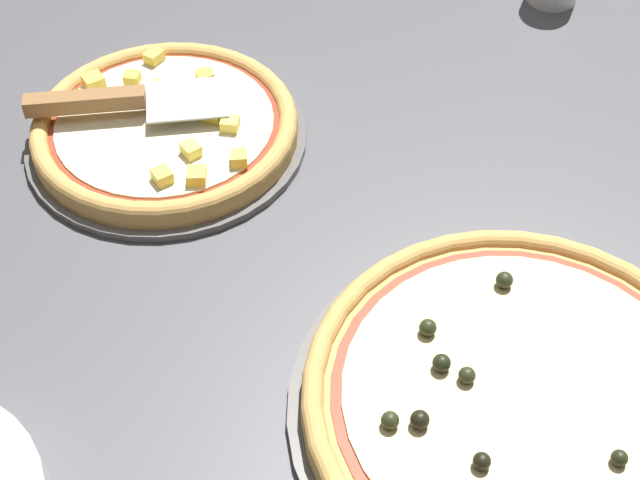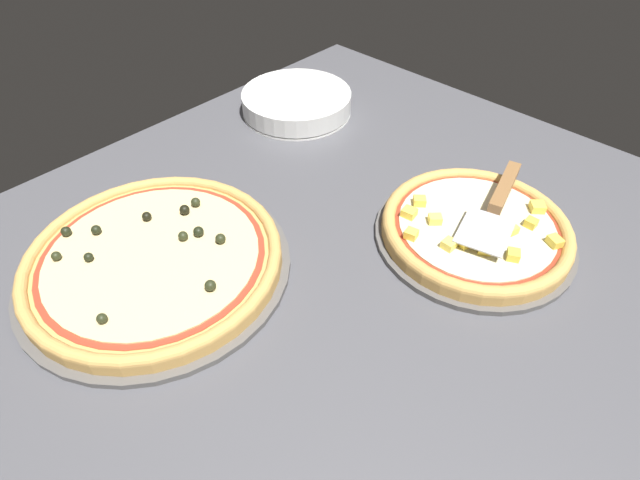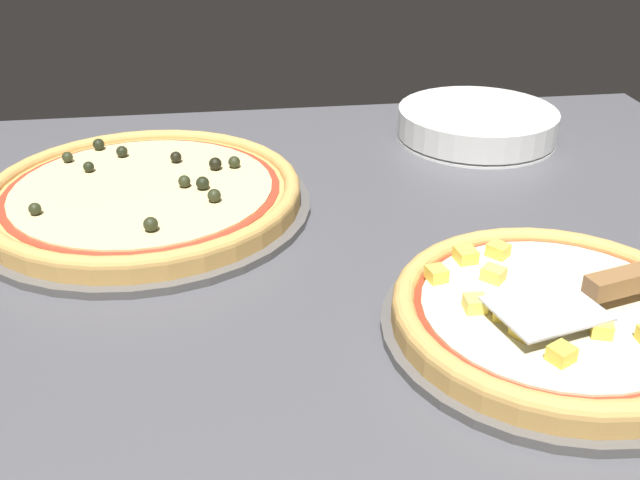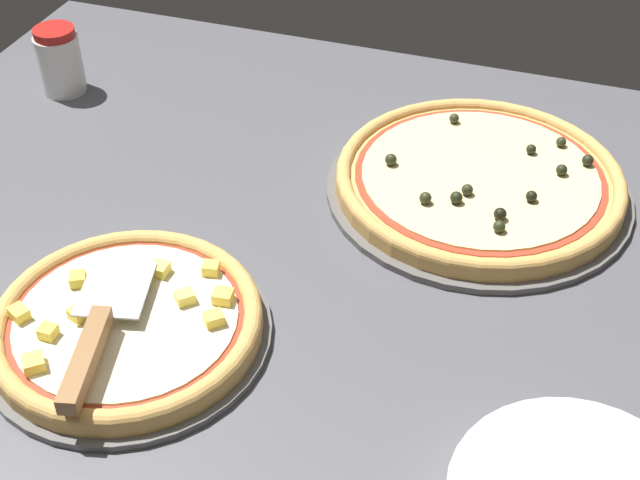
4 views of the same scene
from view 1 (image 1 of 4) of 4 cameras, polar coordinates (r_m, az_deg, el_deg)
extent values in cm
cube|color=#4C4C51|center=(101.86, -1.63, 1.85)|extent=(126.76, 122.95, 3.60)
cylinder|color=#565451|center=(109.15, -9.74, 6.42)|extent=(33.47, 33.47, 1.00)
cylinder|color=tan|center=(108.25, -9.84, 6.99)|extent=(31.46, 31.46, 1.82)
torus|color=tan|center=(107.68, -9.90, 7.36)|extent=(31.46, 31.46, 2.18)
cylinder|color=maroon|center=(107.63, -9.90, 7.39)|extent=(27.35, 27.35, 0.15)
cylinder|color=beige|center=(107.55, -9.91, 7.44)|extent=(25.80, 25.80, 0.40)
cube|color=yellow|center=(112.30, -7.37, 10.32)|extent=(2.61, 2.67, 1.40)
cube|color=#F4D64C|center=(111.18, -10.34, 9.47)|extent=(2.51, 2.42, 1.40)
cube|color=#F4D64C|center=(114.14, -14.29, 9.83)|extent=(3.22, 3.22, 1.40)
cube|color=yellow|center=(106.49, -6.86, 8.02)|extent=(2.51, 2.69, 1.40)
cube|color=yellow|center=(108.88, -6.92, 9.02)|extent=(2.74, 2.78, 1.40)
cube|color=#F9E05B|center=(104.83, -5.78, 7.40)|extent=(2.02, 2.09, 1.40)
cube|color=#F4D64C|center=(99.19, -10.07, 4.05)|extent=(2.79, 2.77, 1.40)
cube|color=yellow|center=(113.50, -11.92, 10.08)|extent=(1.84, 1.78, 1.40)
cube|color=#F4D64C|center=(116.70, -10.58, 11.47)|extent=(2.81, 2.61, 1.40)
cube|color=#F9E05B|center=(101.94, -8.27, 5.74)|extent=(2.74, 2.74, 1.40)
cube|color=#F4D64C|center=(100.21, -5.21, 5.23)|extent=(2.28, 2.19, 1.40)
cube|color=#F4D64C|center=(98.64, -7.90, 4.10)|extent=(2.53, 2.34, 1.40)
cylinder|color=#565451|center=(84.62, 12.75, -10.63)|extent=(42.82, 42.82, 1.00)
cylinder|color=tan|center=(83.41, 12.92, -10.09)|extent=(40.25, 40.25, 1.93)
torus|color=tan|center=(82.61, 13.03, -9.72)|extent=(40.25, 40.25, 2.04)
cylinder|color=#A33823|center=(82.55, 13.04, -9.70)|extent=(34.99, 34.99, 0.15)
cylinder|color=beige|center=(82.45, 13.05, -9.65)|extent=(33.01, 33.01, 0.40)
sphere|color=black|center=(78.28, 6.41, -11.36)|extent=(1.70, 1.70, 1.70)
sphere|color=#282D19|center=(88.88, 11.72, -2.52)|extent=(1.70, 1.70, 1.70)
sphere|color=black|center=(77.10, 10.32, -13.75)|extent=(1.55, 1.55, 1.55)
sphere|color=black|center=(81.78, 7.79, -7.80)|extent=(1.70, 1.70, 1.70)
sphere|color=#282D19|center=(81.43, 9.39, -8.54)|extent=(1.57, 1.57, 1.57)
sphere|color=#282D19|center=(78.07, 4.50, -11.43)|extent=(1.61, 1.61, 1.61)
sphere|color=black|center=(80.09, 18.62, -13.08)|extent=(1.44, 1.44, 1.44)
sphere|color=#282D19|center=(84.02, 6.92, -5.58)|extent=(1.66, 1.66, 1.66)
cube|color=#B7B7BC|center=(107.70, -8.50, 8.90)|extent=(9.89, 11.18, 0.24)
cube|color=olive|center=(108.35, -14.80, 8.58)|extent=(5.59, 14.05, 2.00)
camera|label=2|loc=(1.08, 32.13, 35.53)|focal=28.00mm
camera|label=3|loc=(1.38, 9.65, 35.01)|focal=42.00mm
camera|label=4|loc=(0.97, -72.38, 21.86)|focal=50.00mm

